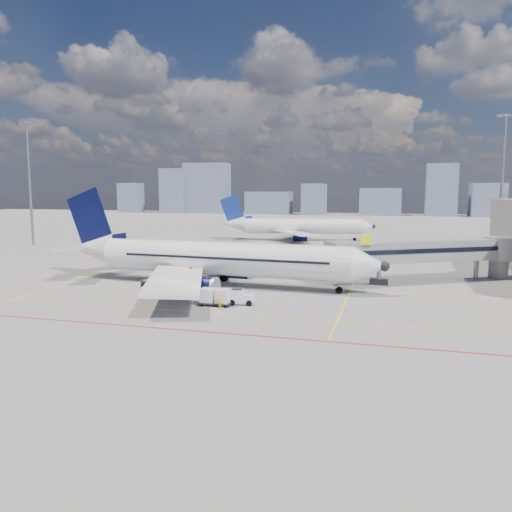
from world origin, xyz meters
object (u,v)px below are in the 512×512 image
Objects in this scene: belt_loader at (161,282)px; main_aircraft at (210,259)px; baggage_tug at (241,297)px; cargo_dolly at (215,296)px; ramp_worker at (220,301)px; second_aircraft at (296,226)px.

main_aircraft is at bearing 23.96° from belt_loader.
main_aircraft is 11.57m from baggage_tug.
belt_loader reaches higher than baggage_tug.
main_aircraft is 13.13× the size of cargo_dolly.
main_aircraft reaches higher than belt_loader.
cargo_dolly reaches higher than ramp_worker.
second_aircraft is at bearing 22.21° from ramp_worker.
main_aircraft is at bearing 122.62° from baggage_tug.
cargo_dolly is (4.77, -67.06, -2.29)m from second_aircraft.
baggage_tug is (7.06, -65.87, -2.44)m from second_aircraft.
main_aircraft is 1.17× the size of second_aircraft.
main_aircraft is 12.75m from ramp_worker.
second_aircraft is at bearing 93.90° from main_aircraft.
baggage_tug is 13.29m from belt_loader.
cargo_dolly is (4.43, -10.30, -2.28)m from main_aircraft.
cargo_dolly reaches higher than baggage_tug.
belt_loader is at bearing 140.75° from cargo_dolly.
second_aircraft reaches higher than belt_loader.
belt_loader is 4.07× the size of ramp_worker.
baggage_tug is 0.77× the size of cargo_dolly.
cargo_dolly is at bearing -44.01° from belt_loader.
belt_loader reaches higher than cargo_dolly.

